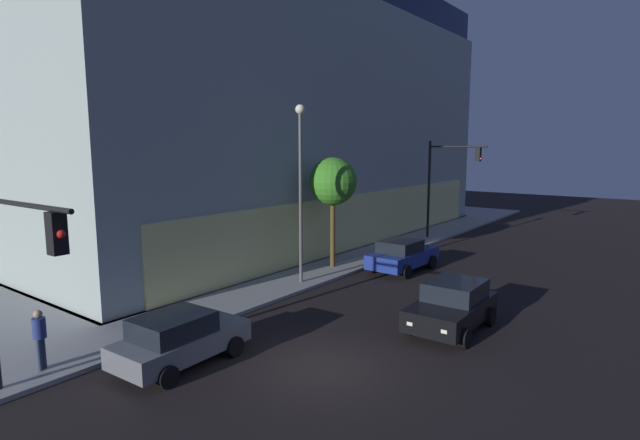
% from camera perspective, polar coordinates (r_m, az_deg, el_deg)
% --- Properties ---
extents(ground_plane, '(120.00, 120.00, 0.00)m').
position_cam_1_polar(ground_plane, '(15.30, 0.26, -16.62)').
color(ground_plane, black).
extents(modern_building, '(35.62, 31.54, 17.77)m').
position_cam_1_polar(modern_building, '(41.84, -13.66, 11.42)').
color(modern_building, '#4C4C51').
rests_on(modern_building, ground).
extents(traffic_light_near_corner, '(0.33, 4.46, 5.52)m').
position_cam_1_polar(traffic_light_near_corner, '(13.84, -31.77, -3.81)').
color(traffic_light_near_corner, black).
rests_on(traffic_light_near_corner, sidewalk_corner).
extents(traffic_light_far_corner, '(0.37, 4.10, 6.67)m').
position_cam_1_polar(traffic_light_far_corner, '(34.98, 14.16, 5.09)').
color(traffic_light_far_corner, black).
rests_on(traffic_light_far_corner, sidewalk_corner).
extents(street_lamp_sidewalk, '(0.44, 0.44, 8.18)m').
position_cam_1_polar(street_lamp_sidewalk, '(22.85, -2.25, 5.39)').
color(street_lamp_sidewalk, '#535353').
rests_on(street_lamp_sidewalk, sidewalk_corner).
extents(sidewalk_tree, '(2.49, 2.49, 5.76)m').
position_cam_1_polar(sidewalk_tree, '(25.93, 1.48, 4.34)').
color(sidewalk_tree, '#513F1E').
rests_on(sidewalk_tree, sidewalk_corner).
extents(pedestrian_waiting, '(0.36, 0.36, 1.76)m').
position_cam_1_polar(pedestrian_waiting, '(16.55, -29.39, -11.27)').
color(pedestrian_waiting, '#2D3851').
rests_on(pedestrian_waiting, sidewalk_corner).
extents(car_grey, '(4.14, 2.19, 1.58)m').
position_cam_1_polar(car_grey, '(15.84, -15.79, -12.86)').
color(car_grey, slate).
rests_on(car_grey, ground).
extents(car_black, '(4.20, 2.25, 1.72)m').
position_cam_1_polar(car_black, '(18.57, 14.88, -9.41)').
color(car_black, black).
rests_on(car_black, ground).
extents(car_blue, '(4.56, 2.27, 1.66)m').
position_cam_1_polar(car_blue, '(26.44, 9.39, -3.97)').
color(car_blue, navy).
rests_on(car_blue, ground).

